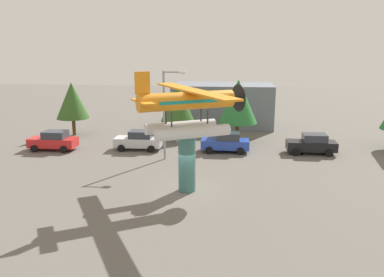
% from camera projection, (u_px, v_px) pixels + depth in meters
% --- Properties ---
extents(ground_plane, '(140.00, 140.00, 0.00)m').
position_uv_depth(ground_plane, '(187.00, 190.00, 25.74)').
color(ground_plane, '#605B54').
extents(display_pedestal, '(1.10, 1.10, 3.70)m').
position_uv_depth(display_pedestal, '(187.00, 163.00, 25.33)').
color(display_pedestal, '#386B66').
rests_on(display_pedestal, ground).
extents(floatplane_monument, '(7.06, 9.57, 4.00)m').
position_uv_depth(floatplane_monument, '(189.00, 108.00, 24.58)').
color(floatplane_monument, silver).
rests_on(floatplane_monument, display_pedestal).
extents(car_near_red, '(4.20, 2.02, 1.76)m').
position_uv_depth(car_near_red, '(54.00, 141.00, 35.64)').
color(car_near_red, red).
rests_on(car_near_red, ground).
extents(car_mid_silver, '(4.20, 2.02, 1.76)m').
position_uv_depth(car_mid_silver, '(139.00, 140.00, 35.77)').
color(car_mid_silver, silver).
rests_on(car_mid_silver, ground).
extents(car_far_blue, '(4.20, 2.02, 1.76)m').
position_uv_depth(car_far_blue, '(226.00, 142.00, 35.02)').
color(car_far_blue, '#2847B7').
rests_on(car_far_blue, ground).
extents(car_distant_black, '(4.20, 2.02, 1.76)m').
position_uv_depth(car_distant_black, '(312.00, 144.00, 34.41)').
color(car_distant_black, black).
rests_on(car_distant_black, ground).
extents(streetlight_primary, '(1.84, 0.28, 7.25)m').
position_uv_depth(streetlight_primary, '(167.00, 108.00, 32.00)').
color(streetlight_primary, gray).
rests_on(streetlight_primary, ground).
extents(storefront_building, '(11.40, 6.20, 4.88)m').
position_uv_depth(storefront_building, '(223.00, 105.00, 46.34)').
color(storefront_building, slate).
rests_on(storefront_building, ground).
extents(tree_west, '(3.37, 3.37, 5.55)m').
position_uv_depth(tree_west, '(72.00, 101.00, 41.09)').
color(tree_west, brown).
rests_on(tree_west, ground).
extents(tree_east, '(3.32, 3.32, 5.61)m').
position_uv_depth(tree_east, '(178.00, 103.00, 39.00)').
color(tree_east, brown).
rests_on(tree_east, ground).
extents(tree_center_back, '(3.71, 3.71, 6.11)m').
position_uv_depth(tree_center_back, '(238.00, 101.00, 37.61)').
color(tree_center_back, brown).
rests_on(tree_center_back, ground).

